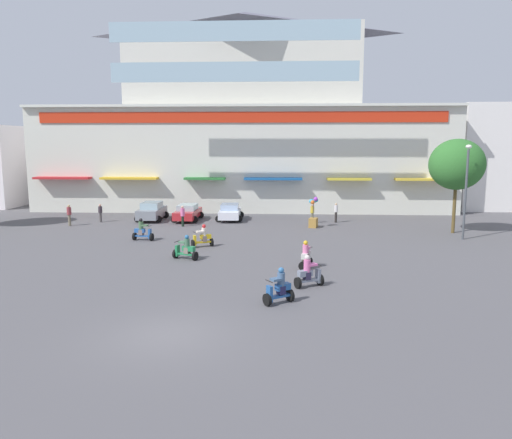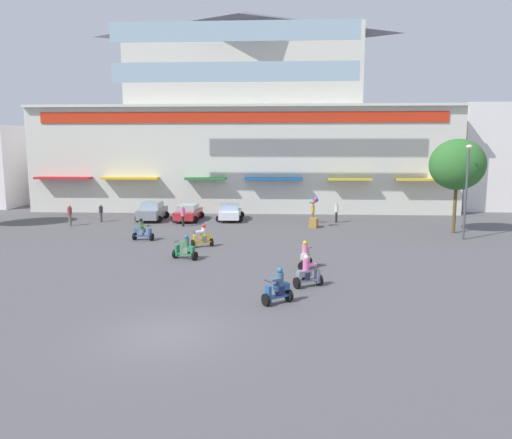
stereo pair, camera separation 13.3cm
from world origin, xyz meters
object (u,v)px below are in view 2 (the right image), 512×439
object	(u,v)px
parked_car_2	(230,212)
scooter_rider_5	(203,238)
pedestrian_1	(183,215)
scooter_rider_4	(185,249)
streetlamp_near	(467,185)
scooter_rider_2	(305,257)
scooter_rider_1	(143,231)
scooter_rider_0	(278,289)
parked_car_0	(152,211)
pedestrian_4	(101,212)
balloon_vendor_cart	(314,215)
pedestrian_0	(313,212)
scooter_rider_6	(308,274)
pedestrian_3	(70,214)
plaza_tree_1	(457,165)
parked_car_1	(188,212)
pedestrian_2	(336,211)

from	to	relation	value
parked_car_2	scooter_rider_5	distance (m)	11.29
pedestrian_1	scooter_rider_4	bearing A→B (deg)	-77.70
pedestrian_1	streetlamp_near	size ratio (longest dim) A/B	0.26
parked_car_2	scooter_rider_2	world-z (taller)	scooter_rider_2
scooter_rider_1	scooter_rider_0	bearing A→B (deg)	-53.78
pedestrian_1	parked_car_0	bearing A→B (deg)	137.49
pedestrian_4	balloon_vendor_cart	world-z (taller)	balloon_vendor_cart
parked_car_0	scooter_rider_5	size ratio (longest dim) A/B	2.80
scooter_rider_4	pedestrian_0	size ratio (longest dim) A/B	0.95
parked_car_0	scooter_rider_1	bearing A→B (deg)	-79.11
scooter_rider_5	scooter_rider_1	bearing A→B (deg)	157.12
scooter_rider_4	scooter_rider_6	bearing A→B (deg)	-37.02
scooter_rider_5	scooter_rider_6	size ratio (longest dim) A/B	0.96
parked_car_0	pedestrian_1	xyz separation A→B (m)	(3.34, -3.06, 0.16)
scooter_rider_4	pedestrian_3	distance (m)	16.15
plaza_tree_1	pedestrian_0	bearing A→B (deg)	159.15
parked_car_1	pedestrian_3	size ratio (longest dim) A/B	2.48
scooter_rider_0	pedestrian_0	bearing A→B (deg)	82.83
plaza_tree_1	streetlamp_near	world-z (taller)	plaza_tree_1
parked_car_2	streetlamp_near	size ratio (longest dim) A/B	0.62
pedestrian_1	balloon_vendor_cart	bearing A→B (deg)	0.51
plaza_tree_1	pedestrian_1	xyz separation A→B (m)	(-20.90, 1.79, -4.15)
scooter_rider_4	pedestrian_4	distance (m)	16.42
parked_car_0	pedestrian_1	world-z (taller)	pedestrian_1
plaza_tree_1	parked_car_1	size ratio (longest dim) A/B	1.62
scooter_rider_6	pedestrian_4	world-z (taller)	pedestrian_4
scooter_rider_6	pedestrian_3	xyz separation A→B (m)	(-18.59, 16.23, 0.36)
scooter_rider_0	scooter_rider_2	distance (m)	6.10
pedestrian_0	pedestrian_3	world-z (taller)	pedestrian_3
scooter_rider_0	pedestrian_4	distance (m)	25.82
parked_car_1	pedestrian_4	size ratio (longest dim) A/B	2.78
parked_car_2	pedestrian_4	world-z (taller)	pedestrian_4
pedestrian_3	pedestrian_4	distance (m)	2.72
parked_car_1	pedestrian_1	world-z (taller)	pedestrian_1
scooter_rider_2	scooter_rider_4	size ratio (longest dim) A/B	0.98
plaza_tree_1	scooter_rider_5	distance (m)	19.51
pedestrian_0	balloon_vendor_cart	size ratio (longest dim) A/B	0.67
scooter_rider_2	scooter_rider_4	bearing A→B (deg)	166.04
parked_car_1	scooter_rider_1	size ratio (longest dim) A/B	2.78
pedestrian_1	pedestrian_2	world-z (taller)	same
scooter_rider_5	scooter_rider_6	distance (m)	10.76
pedestrian_2	balloon_vendor_cart	distance (m)	3.26
balloon_vendor_cart	pedestrian_1	bearing A→B (deg)	-179.49
parked_car_2	balloon_vendor_cart	size ratio (longest dim) A/B	1.64
parked_car_1	streetlamp_near	distance (m)	22.39
scooter_rider_6	pedestrian_3	size ratio (longest dim) A/B	0.89
parked_car_1	pedestrian_3	world-z (taller)	pedestrian_3
pedestrian_0	pedestrian_3	xyz separation A→B (m)	(-19.87, -2.36, 0.04)
scooter_rider_1	pedestrian_2	size ratio (longest dim) A/B	0.92
plaza_tree_1	scooter_rider_0	size ratio (longest dim) A/B	4.51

